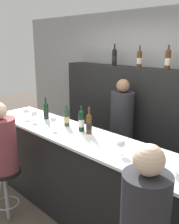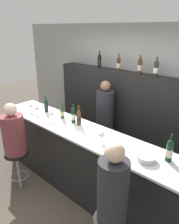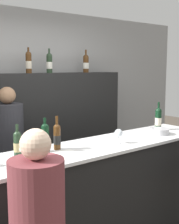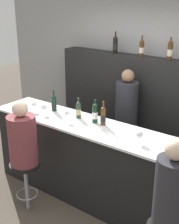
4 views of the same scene
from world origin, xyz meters
name	(u,v)px [view 1 (image 1 of 4)]	position (x,y,z in m)	size (l,w,h in m)	color
wall_back	(159,99)	(0.00, 1.77, 1.30)	(6.40, 0.05, 2.60)	#9E9E9E
bar_counter	(90,182)	(0.00, 0.30, 0.55)	(3.44, 0.64, 1.09)	black
back_bar_cabinet	(149,129)	(0.00, 1.54, 0.89)	(3.23, 0.28, 1.77)	black
wine_bottle_counter_0	(46,111)	(-0.95, 0.40, 1.21)	(0.07, 0.07, 0.31)	black
wine_bottle_counter_1	(67,117)	(-0.51, 0.40, 1.21)	(0.07, 0.07, 0.28)	#233823
wine_bottle_counter_2	(81,120)	(-0.24, 0.40, 1.23)	(0.07, 0.07, 0.31)	black
wine_bottle_counter_3	(89,123)	(-0.12, 0.40, 1.22)	(0.07, 0.07, 0.31)	#4C2D14
wine_bottle_backbar_0	(114,57)	(-0.68, 1.54, 1.90)	(0.08, 0.08, 0.33)	black
wine_bottle_backbar_1	(139,59)	(-0.23, 1.54, 1.90)	(0.07, 0.07, 0.31)	#4C2D14
wine_bottle_backbar_2	(168,59)	(0.21, 1.54, 1.91)	(0.08, 0.08, 0.32)	#4C2D14
wine_glass_0	(26,112)	(-1.16, 0.22, 1.19)	(0.07, 0.07, 0.14)	silver
wine_glass_1	(34,114)	(-0.97, 0.22, 1.19)	(0.08, 0.08, 0.14)	silver
wine_glass_2	(53,120)	(-0.55, 0.22, 1.20)	(0.07, 0.07, 0.15)	silver
wine_glass_3	(121,144)	(0.49, 0.22, 1.19)	(0.08, 0.08, 0.14)	silver
tasting_menu	(73,138)	(-0.14, 0.18, 1.09)	(0.21, 0.30, 0.00)	white
bar_stool_left	(5,181)	(-0.76, -0.37, 0.53)	(0.38, 0.38, 0.67)	gray
guest_seated_left	(1,142)	(-0.76, -0.37, 1.02)	(0.35, 0.35, 0.82)	brown
guest_seated_right	(145,218)	(1.13, -0.37, 1.06)	(0.31, 0.31, 0.89)	#28282D
bartender	(121,139)	(-0.24, 1.20, 0.76)	(0.33, 0.33, 1.64)	#28282D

